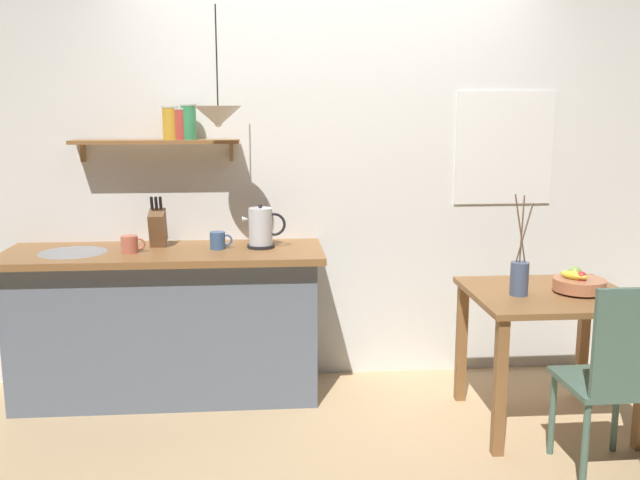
{
  "coord_description": "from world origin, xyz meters",
  "views": [
    {
      "loc": [
        -0.43,
        -3.76,
        1.71
      ],
      "look_at": [
        -0.1,
        0.25,
        0.95
      ],
      "focal_mm": 39.77,
      "sensor_mm": 36.0,
      "label": 1
    }
  ],
  "objects_px": {
    "fruit_bowl": "(579,283)",
    "coffee_mug_by_sink": "(130,244)",
    "pendant_lamp": "(218,116)",
    "knife_block": "(158,227)",
    "dining_table": "(548,315)",
    "electric_kettle": "(261,228)",
    "dining_chair_near": "(615,374)",
    "twig_vase": "(519,277)",
    "coffee_mug_spare": "(218,240)"
  },
  "relations": [
    {
      "from": "fruit_bowl",
      "to": "coffee_mug_by_sink",
      "type": "bearing_deg",
      "value": 168.62
    },
    {
      "from": "pendant_lamp",
      "to": "knife_block",
      "type": "bearing_deg",
      "value": 148.96
    },
    {
      "from": "dining_table",
      "to": "electric_kettle",
      "type": "xyz_separation_m",
      "value": [
        -1.53,
        0.55,
        0.4
      ]
    },
    {
      "from": "knife_block",
      "to": "coffee_mug_by_sink",
      "type": "height_order",
      "value": "knife_block"
    },
    {
      "from": "dining_chair_near",
      "to": "twig_vase",
      "type": "relative_size",
      "value": 1.78
    },
    {
      "from": "coffee_mug_by_sink",
      "to": "coffee_mug_spare",
      "type": "relative_size",
      "value": 1.04
    },
    {
      "from": "twig_vase",
      "to": "coffee_mug_spare",
      "type": "distance_m",
      "value": 1.69
    },
    {
      "from": "dining_chair_near",
      "to": "knife_block",
      "type": "distance_m",
      "value": 2.58
    },
    {
      "from": "dining_table",
      "to": "dining_chair_near",
      "type": "height_order",
      "value": "dining_chair_near"
    },
    {
      "from": "electric_kettle",
      "to": "coffee_mug_spare",
      "type": "height_order",
      "value": "electric_kettle"
    },
    {
      "from": "fruit_bowl",
      "to": "knife_block",
      "type": "distance_m",
      "value": 2.38
    },
    {
      "from": "pendant_lamp",
      "to": "coffee_mug_by_sink",
      "type": "bearing_deg",
      "value": 173.17
    },
    {
      "from": "twig_vase",
      "to": "dining_table",
      "type": "bearing_deg",
      "value": 13.17
    },
    {
      "from": "fruit_bowl",
      "to": "coffee_mug_by_sink",
      "type": "distance_m",
      "value": 2.47
    },
    {
      "from": "dining_chair_near",
      "to": "coffee_mug_by_sink",
      "type": "relative_size",
      "value": 6.96
    },
    {
      "from": "dining_table",
      "to": "coffee_mug_by_sink",
      "type": "relative_size",
      "value": 6.15
    },
    {
      "from": "twig_vase",
      "to": "knife_block",
      "type": "xyz_separation_m",
      "value": [
        -1.94,
        0.68,
        0.18
      ]
    },
    {
      "from": "electric_kettle",
      "to": "pendant_lamp",
      "type": "height_order",
      "value": "pendant_lamp"
    },
    {
      "from": "fruit_bowl",
      "to": "knife_block",
      "type": "xyz_separation_m",
      "value": [
        -2.28,
        0.65,
        0.22
      ]
    },
    {
      "from": "knife_block",
      "to": "coffee_mug_by_sink",
      "type": "distance_m",
      "value": 0.23
    },
    {
      "from": "coffee_mug_by_sink",
      "to": "knife_block",
      "type": "bearing_deg",
      "value": 51.58
    },
    {
      "from": "fruit_bowl",
      "to": "pendant_lamp",
      "type": "bearing_deg",
      "value": 167.41
    },
    {
      "from": "dining_chair_near",
      "to": "pendant_lamp",
      "type": "distance_m",
      "value": 2.37
    },
    {
      "from": "coffee_mug_spare",
      "to": "knife_block",
      "type": "bearing_deg",
      "value": 164.47
    },
    {
      "from": "dining_chair_near",
      "to": "pendant_lamp",
      "type": "relative_size",
      "value": 1.47
    },
    {
      "from": "dining_chair_near",
      "to": "knife_block",
      "type": "relative_size",
      "value": 3.14
    },
    {
      "from": "electric_kettle",
      "to": "knife_block",
      "type": "distance_m",
      "value": 0.61
    },
    {
      "from": "dining_chair_near",
      "to": "fruit_bowl",
      "type": "bearing_deg",
      "value": 82.46
    },
    {
      "from": "coffee_mug_spare",
      "to": "dining_chair_near",
      "type": "bearing_deg",
      "value": -31.75
    },
    {
      "from": "knife_block",
      "to": "coffee_mug_by_sink",
      "type": "bearing_deg",
      "value": -128.42
    },
    {
      "from": "fruit_bowl",
      "to": "pendant_lamp",
      "type": "distance_m",
      "value": 2.13
    },
    {
      "from": "electric_kettle",
      "to": "knife_block",
      "type": "relative_size",
      "value": 0.86
    },
    {
      "from": "coffee_mug_spare",
      "to": "pendant_lamp",
      "type": "relative_size",
      "value": 0.2
    },
    {
      "from": "fruit_bowl",
      "to": "twig_vase",
      "type": "bearing_deg",
      "value": -176.08
    },
    {
      "from": "dining_table",
      "to": "twig_vase",
      "type": "distance_m",
      "value": 0.3
    },
    {
      "from": "dining_table",
      "to": "dining_chair_near",
      "type": "bearing_deg",
      "value": -83.5
    },
    {
      "from": "electric_kettle",
      "to": "coffee_mug_spare",
      "type": "bearing_deg",
      "value": -175.33
    },
    {
      "from": "dining_chair_near",
      "to": "twig_vase",
      "type": "bearing_deg",
      "value": 114.45
    },
    {
      "from": "dining_chair_near",
      "to": "electric_kettle",
      "type": "relative_size",
      "value": 3.66
    },
    {
      "from": "dining_table",
      "to": "coffee_mug_spare",
      "type": "bearing_deg",
      "value": 163.26
    },
    {
      "from": "fruit_bowl",
      "to": "knife_block",
      "type": "bearing_deg",
      "value": 163.99
    },
    {
      "from": "dining_chair_near",
      "to": "coffee_mug_spare",
      "type": "xyz_separation_m",
      "value": [
        -1.84,
        1.14,
        0.43
      ]
    },
    {
      "from": "electric_kettle",
      "to": "coffee_mug_by_sink",
      "type": "height_order",
      "value": "electric_kettle"
    },
    {
      "from": "dining_table",
      "to": "pendant_lamp",
      "type": "xyz_separation_m",
      "value": [
        -1.75,
        0.4,
        1.05
      ]
    },
    {
      "from": "fruit_bowl",
      "to": "twig_vase",
      "type": "xyz_separation_m",
      "value": [
        -0.33,
        -0.02,
        0.05
      ]
    },
    {
      "from": "dining_table",
      "to": "knife_block",
      "type": "relative_size",
      "value": 2.77
    },
    {
      "from": "electric_kettle",
      "to": "fruit_bowl",
      "type": "bearing_deg",
      "value": -18.99
    },
    {
      "from": "electric_kettle",
      "to": "coffee_mug_by_sink",
      "type": "bearing_deg",
      "value": -173.07
    },
    {
      "from": "coffee_mug_by_sink",
      "to": "electric_kettle",
      "type": "bearing_deg",
      "value": 6.93
    },
    {
      "from": "coffee_mug_by_sink",
      "to": "twig_vase",
      "type": "bearing_deg",
      "value": -13.74
    }
  ]
}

